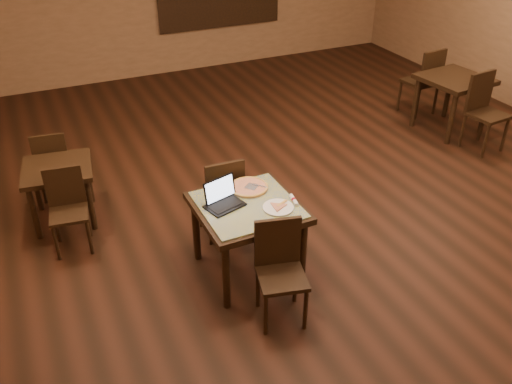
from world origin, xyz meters
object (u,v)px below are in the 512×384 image
laptop (222,198)px  pizza_pan (249,188)px  other_table_a_chair_near (484,107)px  other_table_b_chair_far (53,161)px  tiled_table (248,214)px  other_table_a (454,86)px  chair_main_far (223,194)px  chair_main_near (280,265)px  other_table_b_chair_near (68,204)px  other_table_b (58,176)px  other_table_a_chair_far (425,78)px

laptop → pizza_pan: size_ratio=1.02×
other_table_a_chair_near → other_table_b_chair_far: 5.53m
other_table_b_chair_far → other_table_a_chair_near: bearing=176.8°
tiled_table → laptop: laptop is taller
tiled_table → other_table_a: bearing=22.7°
other_table_a_chair_near → chair_main_far: bearing=-179.0°
chair_main_near → other_table_b_chair_near: size_ratio=1.07×
other_table_b_chair_near → tiled_table: bearing=-30.4°
chair_main_near → other_table_b: size_ratio=1.16×
chair_main_near → other_table_b_chair_far: 3.14m
other_table_a_chair_near → other_table_b_chair_far: other_table_a_chair_near is taller
other_table_b_chair_far → other_table_b: bearing=98.7°
other_table_a_chair_far → pizza_pan: bearing=22.3°
chair_main_near → laptop: (-0.22, 0.72, 0.31)m
laptop → other_table_a_chair_near: size_ratio=0.37×
chair_main_near → other_table_a_chair_far: (3.95, 2.94, 0.07)m
tiled_table → other_table_b_chair_far: other_table_b_chair_far is taller
chair_main_far → other_table_a_chair_far: other_table_a_chair_far is taller
tiled_table → other_table_a_chair_far: other_table_a_chair_far is taller
chair_main_far → other_table_a_chair_far: 4.32m
laptop → other_table_b_chair_far: bearing=106.0°
pizza_pan → other_table_a_chair_near: (3.83, 0.87, -0.18)m
chair_main_far → laptop: 0.63m
chair_main_far → tiled_table: bearing=92.9°
pizza_pan → other_table_b_chair_near: 1.84m
tiled_table → other_table_a_chair_near: size_ratio=0.90×
pizza_pan → other_table_b: size_ratio=0.47×
chair_main_near → chair_main_far: 1.24m
laptop → other_table_b_chair_near: size_ratio=0.45×
chair_main_near → laptop: bearing=120.5°
chair_main_far → other_table_b_chair_near: (-1.46, 0.52, -0.04)m
laptop → other_table_b_chair_far: size_ratio=0.45×
tiled_table → other_table_b: (-1.47, 1.64, -0.11)m
chair_main_far → other_table_a_chair_near: other_table_a_chair_near is taller
other_table_a_chair_near → tiled_table: bearing=-170.4°
other_table_a_chair_far → other_table_b_chair_far: size_ratio=1.21×
laptop → other_table_a_chair_far: 4.72m
other_table_b → other_table_b_chair_far: 0.50m
pizza_pan → other_table_b: pizza_pan is taller
other_table_a_chair_near → other_table_b_chair_near: other_table_a_chair_near is taller
tiled_table → other_table_b_chair_far: size_ratio=1.09×
chair_main_far → laptop: laptop is taller
other_table_a → other_table_a_chair_far: (0.01, 0.60, -0.08)m
other_table_a_chair_far → other_table_b_chair_near: (-5.43, -1.17, -0.10)m
pizza_pan → other_table_b_chair_near: other_table_b_chair_near is taller
tiled_table → pizza_pan: (0.12, 0.24, 0.11)m
tiled_table → chair_main_near: chair_main_near is taller
pizza_pan → other_table_a_chair_far: 4.38m
other_table_b_chair_near → laptop: bearing=-31.9°
chair_main_near → other_table_a_chair_far: size_ratio=0.88×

